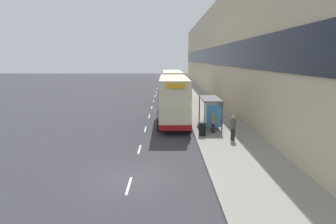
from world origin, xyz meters
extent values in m
plane|color=#38383D|center=(0.00, 0.00, 0.00)|extent=(220.00, 220.00, 0.00)
cube|color=gray|center=(6.50, 38.50, 0.07)|extent=(5.00, 93.00, 0.14)
cube|color=#C6B793|center=(10.50, 38.50, 7.12)|extent=(3.00, 93.00, 14.23)
cube|color=black|center=(8.96, 38.50, 6.41)|extent=(0.12, 89.28, 2.56)
cube|color=silver|center=(0.00, -0.88, 0.01)|extent=(0.12, 2.00, 0.01)
cube|color=silver|center=(0.00, 4.93, 0.01)|extent=(0.12, 2.00, 0.01)
cube|color=silver|center=(0.00, 10.74, 0.01)|extent=(0.12, 2.00, 0.01)
cube|color=silver|center=(0.00, 16.55, 0.01)|extent=(0.12, 2.00, 0.01)
cube|color=silver|center=(0.00, 22.36, 0.01)|extent=(0.12, 2.00, 0.01)
cube|color=silver|center=(0.00, 28.17, 0.01)|extent=(0.12, 2.00, 0.01)
cube|color=silver|center=(0.00, 33.98, 0.01)|extent=(0.12, 2.00, 0.01)
cube|color=silver|center=(0.00, 39.79, 0.01)|extent=(0.12, 2.00, 0.01)
cube|color=silver|center=(0.00, 45.60, 0.01)|extent=(0.12, 2.00, 0.01)
cube|color=#4C4C51|center=(5.60, 11.32, 2.58)|extent=(1.60, 4.20, 0.08)
cylinder|color=#4C4C51|center=(4.90, 9.32, 1.34)|extent=(0.10, 0.10, 2.40)
cylinder|color=#4C4C51|center=(4.90, 13.32, 1.34)|extent=(0.10, 0.10, 2.40)
cylinder|color=#4C4C51|center=(6.30, 9.32, 1.34)|extent=(0.10, 0.10, 2.40)
cylinder|color=#4C4C51|center=(6.30, 13.32, 1.34)|extent=(0.10, 0.10, 2.40)
cube|color=#99A8B2|center=(6.27, 11.32, 1.46)|extent=(0.04, 3.68, 1.92)
cube|color=#3F8CBF|center=(5.60, 9.38, 1.39)|extent=(1.19, 0.10, 1.82)
cube|color=maroon|center=(5.85, 11.32, 0.59)|extent=(0.36, 2.80, 0.08)
cube|color=beige|center=(2.48, 13.12, 1.43)|extent=(2.55, 10.09, 1.85)
cube|color=beige|center=(2.48, 13.12, 3.33)|extent=(2.50, 9.79, 1.95)
cube|color=maroon|center=(2.48, 13.12, 0.72)|extent=(2.58, 10.14, 0.45)
cube|color=#2D3847|center=(2.48, 13.12, 1.79)|extent=(2.58, 9.48, 0.81)
cube|color=#2D3847|center=(2.48, 13.12, 3.23)|extent=(2.55, 9.48, 0.94)
cube|color=yellow|center=(2.48, 8.10, 3.95)|extent=(1.40, 0.08, 0.36)
cylinder|color=black|center=(1.20, 16.55, 0.50)|extent=(0.30, 1.00, 1.00)
cylinder|color=black|center=(3.75, 16.55, 0.50)|extent=(0.30, 1.00, 1.00)
cylinder|color=black|center=(1.20, 9.99, 0.50)|extent=(0.30, 1.00, 1.00)
cylinder|color=black|center=(3.75, 9.99, 0.50)|extent=(0.30, 1.00, 1.00)
cube|color=beige|center=(2.63, 26.55, 1.43)|extent=(2.55, 11.19, 1.85)
cube|color=beige|center=(2.63, 26.55, 3.33)|extent=(2.50, 10.86, 1.95)
cube|color=maroon|center=(2.63, 26.55, 0.72)|extent=(2.58, 11.25, 0.45)
cube|color=#2D3847|center=(2.63, 26.55, 1.79)|extent=(2.58, 10.52, 0.81)
cube|color=#2D3847|center=(2.63, 26.55, 3.23)|extent=(2.55, 10.52, 0.94)
cube|color=yellow|center=(2.63, 20.98, 3.95)|extent=(1.40, 0.08, 0.36)
cylinder|color=black|center=(1.36, 30.36, 0.50)|extent=(0.30, 1.00, 1.00)
cylinder|color=black|center=(3.91, 30.36, 0.50)|extent=(0.30, 1.00, 1.00)
cylinder|color=black|center=(1.36, 23.08, 0.50)|extent=(0.30, 1.00, 1.00)
cylinder|color=black|center=(3.91, 23.08, 0.50)|extent=(0.30, 1.00, 1.00)
cube|color=maroon|center=(2.53, 58.40, 0.71)|extent=(1.83, 4.04, 0.82)
cube|color=#2D3847|center=(2.53, 58.20, 1.46)|extent=(1.61, 1.94, 0.67)
cylinder|color=black|center=(1.61, 59.65, 0.30)|extent=(0.20, 0.60, 0.60)
cylinder|color=black|center=(3.45, 59.65, 0.30)|extent=(0.20, 0.60, 0.60)
cylinder|color=black|center=(1.61, 57.14, 0.30)|extent=(0.20, 0.60, 0.60)
cylinder|color=black|center=(3.45, 57.14, 0.30)|extent=(0.20, 0.60, 0.60)
cylinder|color=#23232D|center=(5.53, 8.89, 0.52)|extent=(0.26, 0.26, 0.75)
cylinder|color=#997F51|center=(5.53, 8.89, 1.21)|extent=(0.31, 0.31, 0.63)
sphere|color=tan|center=(5.53, 8.89, 1.63)|extent=(0.20, 0.20, 0.20)
cylinder|color=#23232D|center=(6.62, 6.75, 0.57)|extent=(0.30, 0.30, 0.87)
cylinder|color=#4C4C51|center=(6.62, 6.75, 1.37)|extent=(0.36, 0.36, 0.72)
sphere|color=tan|center=(6.62, 6.75, 1.85)|extent=(0.24, 0.24, 0.24)
cylinder|color=black|center=(4.55, 8.02, 0.61)|extent=(0.52, 0.52, 0.95)
cylinder|color=#2D2D33|center=(4.55, 8.02, 1.14)|extent=(0.55, 0.55, 0.10)
camera|label=1|loc=(1.78, -14.28, 5.96)|focal=32.00mm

